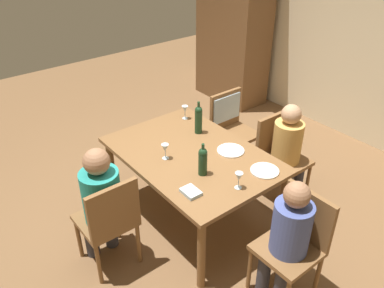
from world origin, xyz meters
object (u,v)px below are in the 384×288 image
object	(u,v)px
armoire_cabinet	(233,30)
wine_glass_near_right	(165,148)
chair_right_end	(296,238)
person_man_bearded	(101,199)
wine_glass_near_left	(239,177)
dining_table	(192,161)
wine_bottle_dark_red	(198,119)
person_woman_host	(289,148)
chair_far_right	(279,152)
chair_far_left	(229,120)
dinner_plate_guest_left	(265,171)
chair_near	(109,219)
dinner_plate_host	(231,151)
wine_bottle_tall_green	(203,161)
person_man_guest	(288,235)
wine_glass_centre	(185,110)

from	to	relation	value
armoire_cabinet	wine_glass_near_right	size ratio (longest dim) A/B	14.63
chair_right_end	person_man_bearded	xyz separation A→B (m)	(-1.20, -1.02, 0.13)
chair_right_end	wine_glass_near_left	distance (m)	0.64
dining_table	wine_bottle_dark_red	bearing A→B (deg)	132.14
wine_glass_near_left	wine_glass_near_right	size ratio (longest dim) A/B	1.00
chair_right_end	person_woman_host	size ratio (longest dim) A/B	0.83
armoire_cabinet	wine_bottle_dark_red	size ratio (longest dim) A/B	6.40
dining_table	wine_glass_near_left	bearing A→B (deg)	-2.69
chair_far_right	armoire_cabinet	bearing A→B (deg)	-122.25
armoire_cabinet	chair_far_left	distance (m)	2.03
wine_glass_near_right	dinner_plate_guest_left	distance (m)	0.90
chair_near	chair_far_left	distance (m)	1.95
chair_far_left	dinner_plate_host	distance (m)	0.94
person_woman_host	dinner_plate_guest_left	bearing A→B (deg)	20.65
chair_far_left	dining_table	bearing A→B (deg)	27.37
wine_bottle_tall_green	wine_glass_near_right	size ratio (longest dim) A/B	2.01
chair_right_end	person_woman_host	distance (m)	1.17
person_man_guest	wine_bottle_tall_green	xyz separation A→B (m)	(-0.87, -0.11, 0.25)
dining_table	wine_bottle_dark_red	world-z (taller)	wine_bottle_dark_red
chair_near	wine_glass_centre	world-z (taller)	chair_near
armoire_cabinet	chair_far_left	xyz separation A→B (m)	(1.42, -1.37, -0.50)
wine_glass_near_right	wine_bottle_tall_green	bearing A→B (deg)	15.71
chair_far_left	chair_near	bearing A→B (deg)	16.99
chair_far_right	dinner_plate_guest_left	xyz separation A→B (m)	(0.35, -0.62, 0.23)
person_man_guest	chair_near	bearing A→B (deg)	39.75
dining_table	wine_glass_centre	bearing A→B (deg)	147.76
chair_near	wine_glass_near_right	bearing A→B (deg)	13.72
wine_bottle_tall_green	chair_far_left	bearing A→B (deg)	126.75
person_man_bearded	dinner_plate_guest_left	world-z (taller)	person_man_bearded
chair_near	chair_far_left	size ratio (longest dim) A/B	1.00
armoire_cabinet	wine_glass_centre	xyz separation A→B (m)	(1.31, -1.93, -0.24)
person_woman_host	wine_bottle_dark_red	xyz separation A→B (m)	(-0.65, -0.64, 0.27)
wine_glass_near_left	dinner_plate_guest_left	size ratio (longest dim) A/B	0.60
chair_far_right	person_man_bearded	bearing A→B (deg)	-9.08
chair_near	wine_glass_centre	bearing A→B (deg)	27.37
person_man_bearded	wine_bottle_tall_green	world-z (taller)	person_man_bearded
chair_far_right	wine_glass_centre	world-z (taller)	chair_far_right
person_man_guest	wine_glass_centre	size ratio (longest dim) A/B	7.39
wine_glass_near_left	dinner_plate_host	distance (m)	0.57
chair_near	wine_glass_near_left	xyz separation A→B (m)	(0.56, 0.90, 0.33)
dining_table	chair_right_end	bearing A→B (deg)	4.23
person_man_bearded	wine_bottle_tall_green	bearing A→B (deg)	-22.89
dining_table	chair_right_end	world-z (taller)	chair_right_end
chair_right_end	person_woman_host	world-z (taller)	person_woman_host
wine_glass_centre	wine_glass_near_left	bearing A→B (deg)	-18.04
dining_table	dinner_plate_host	distance (m)	0.37
person_man_guest	wine_glass_near_left	world-z (taller)	person_man_guest
dinner_plate_host	person_man_bearded	bearing A→B (deg)	-100.23
person_man_bearded	person_woman_host	bearing A→B (deg)	-12.42
wine_glass_near_left	wine_glass_centre	size ratio (longest dim) A/B	1.00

